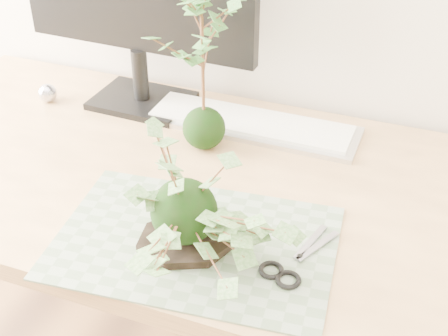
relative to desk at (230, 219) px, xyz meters
The scene contains 8 objects.
desk is the anchor object (origin of this frame).
cutting_mat 0.21m from the desk, 88.42° to the right, with size 0.48×0.32×0.00m, color #5C7555.
stone_dish 0.22m from the desk, 92.18° to the right, with size 0.17×0.17×0.01m, color black.
ivy_kokedama 0.29m from the desk, 92.18° to the right, with size 0.37×0.37×0.23m.
maple_kokedama 0.38m from the desk, 132.37° to the left, with size 0.21×0.21×0.38m.
keyboard 0.24m from the desk, 98.49° to the left, with size 0.49×0.15×0.02m.
foil_ball 0.56m from the desk, 162.77° to the left, with size 0.04×0.04×0.04m, color silver.
scissors 0.29m from the desk, 47.35° to the right, with size 0.09×0.18×0.01m.
Camera 1 is at (0.32, 0.30, 1.45)m, focal length 50.00 mm.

